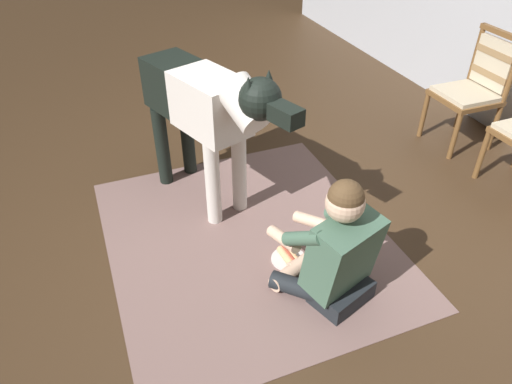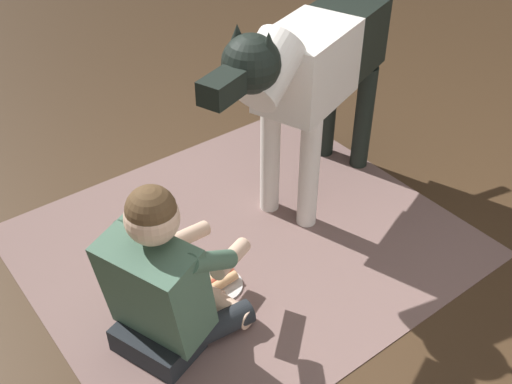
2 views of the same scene
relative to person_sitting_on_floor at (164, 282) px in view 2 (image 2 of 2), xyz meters
name	(u,v)px [view 2 (image 2 of 2)]	position (x,y,z in m)	size (l,w,h in m)	color
ground_plane	(267,248)	(-0.68, -0.18, -0.33)	(16.05, 16.05, 0.00)	#3F2C1B
area_rug	(244,241)	(-0.62, -0.30, -0.33)	(2.07, 1.83, 0.01)	#795D58
person_sitting_on_floor	(164,282)	(0.00, 0.00, 0.00)	(0.70, 0.60, 0.82)	black
large_dog	(312,70)	(-1.12, -0.40, 0.45)	(1.51, 0.67, 1.18)	silver
hot_dog_on_plate	(219,282)	(-0.33, -0.12, -0.31)	(0.23, 0.23, 0.06)	silver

